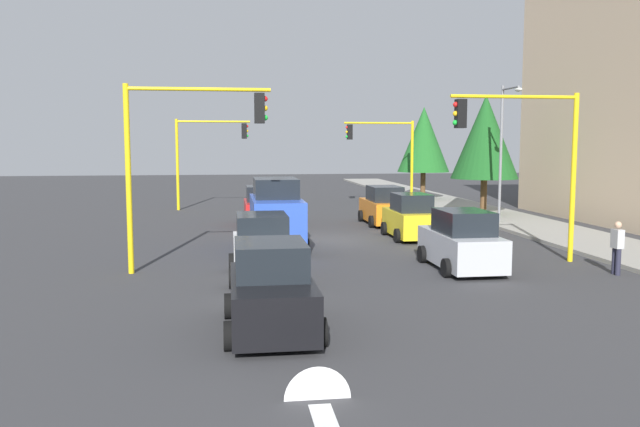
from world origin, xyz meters
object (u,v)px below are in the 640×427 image
Objects in this scene: street_lamp_curbside at (504,139)px; car_red at (261,207)px; traffic_signal_near_left at (526,143)px; pedestrian_crossing at (617,246)px; traffic_signal_far_right at (207,146)px; car_black at (271,291)px; car_orange at (384,207)px; car_white at (262,250)px; car_yellow at (410,218)px; traffic_signal_far_left at (385,146)px; car_silver at (461,242)px; delivery_van_blue at (276,216)px; tree_roadside_mid at (485,137)px; traffic_signal_near_right at (184,141)px; tree_roadside_far at (424,140)px.

street_lamp_curbside is 12.66m from car_red.
pedestrian_crossing is at bearing 40.14° from traffic_signal_near_left.
traffic_signal_far_right is 9.16m from car_red.
car_black is (27.01, 2.21, -3.09)m from traffic_signal_far_right.
car_orange is 19.49m from car_black.
car_white is (21.35, 2.31, -3.09)m from traffic_signal_far_right.
traffic_signal_near_left is 11.86m from car_orange.
car_orange and car_black have the same top height.
car_white is at bearing -95.25° from pedestrian_crossing.
car_yellow is (3.47, -5.75, -3.45)m from street_lamp_curbside.
traffic_signal_far_left is 28.69m from car_black.
car_orange is 1.03× the size of car_silver.
delivery_van_blue is at bearing 11.27° from traffic_signal_far_right.
traffic_signal_far_right is at bearing -124.90° from street_lamp_curbside.
traffic_signal_near_right is at bearing -48.36° from tree_roadside_mid.
tree_roadside_far reaches higher than car_yellow.
traffic_signal_near_left is (20.00, 11.42, 0.14)m from traffic_signal_far_right.
car_orange is at bearing -13.98° from traffic_signal_far_left.
traffic_signal_far_left is 1.37× the size of car_silver.
pedestrian_crossing is (8.51, 4.28, 0.01)m from car_yellow.
tree_roadside_far reaches higher than traffic_signal_far_left.
street_lamp_curbside is 12.53m from car_silver.
delivery_van_blue is at bearing -116.99° from traffic_signal_near_left.
car_red is at bearing 177.83° from car_black.
tree_roadside_mid is 16.92m from pedestrian_crossing.
tree_roadside_mid is at bearing 35.73° from traffic_signal_far_left.
traffic_signal_near_right reaches higher than car_yellow.
traffic_signal_near_left is 3.45× the size of pedestrian_crossing.
tree_roadside_far is (-14.39, 0.30, 0.06)m from street_lamp_curbside.
car_red is at bearing -80.63° from tree_roadside_mid.
car_orange is at bearing 159.03° from car_black.
car_red is (-0.71, -6.26, -0.00)m from car_orange.
tree_roadside_far is at bearing 148.67° from delivery_van_blue.
delivery_van_blue is (15.79, -8.23, -2.68)m from traffic_signal_far_left.
tree_roadside_mid is at bearing 113.38° from car_orange.
car_orange is at bearing 178.54° from car_silver.
car_orange is (-6.97, 6.04, -0.38)m from delivery_van_blue.
traffic_signal_near_right is 17.77m from street_lamp_curbside.
tree_roadside_far reaches higher than traffic_signal_near_right.
traffic_signal_far_left is 7.41m from tree_roadside_mid.
traffic_signal_near_left is 14.64m from tree_roadside_mid.
car_black is (11.22, -0.94, -0.39)m from delivery_van_blue.
traffic_signal_far_left reaches higher than car_black.
street_lamp_curbside is 1.77× the size of car_white.
car_orange is at bearing -66.62° from tree_roadside_mid.
traffic_signal_far_right is 1.51× the size of car_yellow.
tree_roadside_mid is at bearing 163.02° from traffic_signal_near_left.
traffic_signal_near_right is at bearing -14.05° from car_red.
car_silver is at bearing -72.01° from traffic_signal_near_left.
car_yellow is at bearing -159.68° from traffic_signal_near_left.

